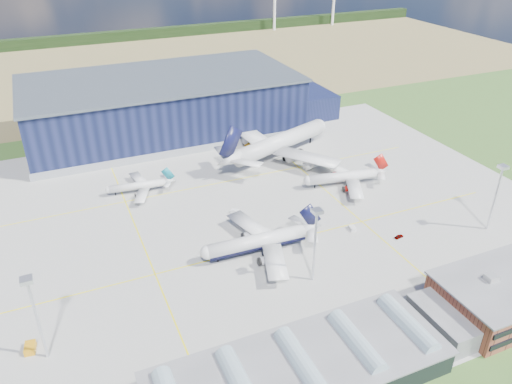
# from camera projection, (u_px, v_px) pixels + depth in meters

# --- Properties ---
(ground) EXTENTS (600.00, 600.00, 0.00)m
(ground) POSITION_uv_depth(u_px,v_px,m) (240.00, 233.00, 160.61)
(ground) COLOR #2C5520
(ground) RESTS_ON ground
(apron) EXTENTS (220.00, 160.00, 0.08)m
(apron) POSITION_uv_depth(u_px,v_px,m) (229.00, 218.00, 168.61)
(apron) COLOR gray
(apron) RESTS_ON ground
(farmland) EXTENTS (600.00, 220.00, 0.01)m
(farmland) POSITION_uv_depth(u_px,v_px,m) (118.00, 67.00, 336.92)
(farmland) COLOR olive
(farmland) RESTS_ON ground
(treeline) EXTENTS (600.00, 8.00, 8.00)m
(treeline) POSITION_uv_depth(u_px,v_px,m) (100.00, 38.00, 399.10)
(treeline) COLOR black
(treeline) RESTS_ON ground
(hangar) EXTENTS (145.00, 62.00, 26.10)m
(hangar) POSITION_uv_depth(u_px,v_px,m) (169.00, 107.00, 231.93)
(hangar) COLOR black
(hangar) RESTS_ON ground
(glass_concourse) EXTENTS (78.00, 23.00, 8.60)m
(glass_concourse) POSITION_uv_depth(u_px,v_px,m) (315.00, 366.00, 108.48)
(glass_concourse) COLOR black
(glass_concourse) RESTS_ON ground
(light_mast_west) EXTENTS (2.60, 2.60, 23.00)m
(light_mast_west) POSITION_uv_depth(u_px,v_px,m) (34.00, 306.00, 108.10)
(light_mast_west) COLOR silver
(light_mast_west) RESTS_ON ground
(light_mast_center) EXTENTS (2.60, 2.60, 23.00)m
(light_mast_center) POSITION_uv_depth(u_px,v_px,m) (316.00, 234.00, 132.57)
(light_mast_center) COLOR silver
(light_mast_center) RESTS_ON ground
(light_mast_east) EXTENTS (2.60, 2.60, 23.00)m
(light_mast_east) POSITION_uv_depth(u_px,v_px,m) (498.00, 187.00, 155.29)
(light_mast_east) COLOR silver
(light_mast_east) RESTS_ON ground
(airliner_navy) EXTENTS (41.18, 40.34, 13.00)m
(airliner_navy) POSITION_uv_depth(u_px,v_px,m) (257.00, 235.00, 148.16)
(airliner_navy) COLOR silver
(airliner_navy) RESTS_ON ground
(airliner_red) EXTENTS (39.92, 39.31, 11.25)m
(airliner_red) POSITION_uv_depth(u_px,v_px,m) (343.00, 172.00, 186.37)
(airliner_red) COLOR silver
(airliner_red) RESTS_ON ground
(airliner_widebody) EXTENTS (80.19, 79.39, 20.44)m
(airliner_widebody) POSITION_uv_depth(u_px,v_px,m) (281.00, 134.00, 207.07)
(airliner_widebody) COLOR silver
(airliner_widebody) RESTS_ON ground
(airliner_regional) EXTENTS (28.98, 28.49, 8.50)m
(airliner_regional) POSITION_uv_depth(u_px,v_px,m) (137.00, 182.00, 182.13)
(airliner_regional) COLOR silver
(airliner_regional) RESTS_ON ground
(gse_tug_a) EXTENTS (2.85, 4.15, 1.62)m
(gse_tug_a) POSITION_uv_depth(u_px,v_px,m) (30.00, 348.00, 116.83)
(gse_tug_a) COLOR orange
(gse_tug_a) RESTS_ON ground
(gse_tug_b) EXTENTS (3.06, 3.67, 1.36)m
(gse_tug_b) POSITION_uv_depth(u_px,v_px,m) (383.00, 300.00, 131.68)
(gse_tug_b) COLOR orange
(gse_tug_b) RESTS_ON ground
(gse_cart_a) EXTENTS (2.28, 3.05, 1.21)m
(gse_cart_a) POSITION_uv_depth(u_px,v_px,m) (352.00, 228.00, 161.98)
(gse_cart_a) COLOR silver
(gse_cart_a) RESTS_ON ground
(gse_van_b) EXTENTS (3.88, 5.60, 2.34)m
(gse_van_b) POSITION_uv_depth(u_px,v_px,m) (269.00, 235.00, 157.60)
(gse_van_b) COLOR silver
(gse_van_b) RESTS_ON ground
(gse_tug_c) EXTENTS (2.98, 3.78, 1.45)m
(gse_tug_c) POSITION_uv_depth(u_px,v_px,m) (249.00, 145.00, 220.19)
(gse_tug_c) COLOR orange
(gse_tug_c) RESTS_ON ground
(gse_cart_b) EXTENTS (3.21, 3.10, 1.17)m
(gse_cart_b) POSITION_uv_depth(u_px,v_px,m) (235.00, 211.00, 171.24)
(gse_cart_b) COLOR silver
(gse_cart_b) RESTS_ON ground
(gse_van_c) EXTENTS (5.59, 3.28, 2.53)m
(gse_van_c) POSITION_uv_depth(u_px,v_px,m) (501.00, 261.00, 145.47)
(gse_van_c) COLOR silver
(gse_van_c) RESTS_ON ground
(car_a) EXTENTS (3.42, 1.89, 1.10)m
(car_a) POSITION_uv_depth(u_px,v_px,m) (399.00, 236.00, 157.94)
(car_a) COLOR #99999E
(car_a) RESTS_ON ground
(car_b) EXTENTS (3.39, 1.88, 1.06)m
(car_b) POSITION_uv_depth(u_px,v_px,m) (311.00, 332.00, 121.73)
(car_b) COLOR #99999E
(car_b) RESTS_ON ground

